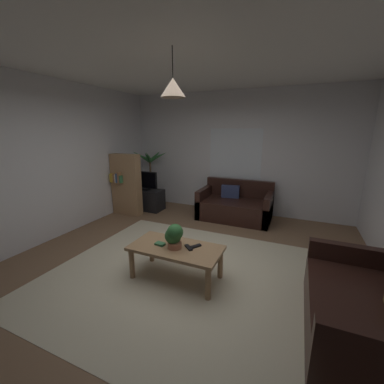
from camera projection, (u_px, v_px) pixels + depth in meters
floor at (184, 268)px, 3.51m from camera, size 5.17×5.58×0.02m
rug at (177, 274)px, 3.33m from camera, size 3.36×3.07×0.01m
wall_back at (235, 153)px, 5.67m from camera, size 5.29×0.06×2.79m
wall_left at (46, 161)px, 4.18m from camera, size 0.06×5.58×2.79m
ceiling at (182, 52)px, 2.82m from camera, size 5.17×5.58×0.02m
window_pane at (235, 154)px, 5.64m from camera, size 1.21×0.01×1.13m
couch_under_window at (235, 207)px, 5.40m from camera, size 1.55×0.90×0.82m
couch_right_side at (366, 315)px, 2.23m from camera, size 0.90×1.51×0.82m
coffee_table at (176, 252)px, 3.17m from camera, size 1.19×0.59×0.45m
book_on_table_0 at (160, 244)px, 3.20m from camera, size 0.14×0.10×0.03m
remote_on_table_0 at (195, 246)px, 3.14m from camera, size 0.13×0.16×0.02m
remote_on_table_1 at (189, 247)px, 3.11m from camera, size 0.15×0.15×0.02m
potted_plant_on_table at (174, 235)px, 3.10m from camera, size 0.25×0.22×0.32m
tv_stand at (145, 199)px, 6.05m from camera, size 0.90×0.44×0.50m
tv at (144, 180)px, 5.92m from camera, size 0.72×0.16×0.45m
potted_palm_corner at (151, 181)px, 6.43m from camera, size 0.87×0.71×1.45m
bookshelf_corner at (126, 184)px, 5.60m from camera, size 0.70×0.31×1.40m
pendant_lamp at (173, 88)px, 2.68m from camera, size 0.29×0.29×0.52m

